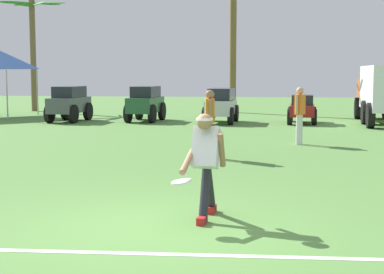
% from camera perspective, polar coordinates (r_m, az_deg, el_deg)
% --- Properties ---
extents(ground_plane, '(80.00, 80.00, 0.00)m').
position_cam_1_polar(ground_plane, '(7.36, -3.79, -9.12)').
color(ground_plane, '#53833D').
extents(field_line_paint, '(18.68, 0.82, 0.01)m').
position_cam_1_polar(field_line_paint, '(6.51, -5.29, -11.17)').
color(field_line_paint, white).
rests_on(field_line_paint, ground_plane).
extents(frisbee_thrower, '(0.54, 1.07, 1.43)m').
position_cam_1_polar(frisbee_thrower, '(7.76, 1.35, -2.27)').
color(frisbee_thrower, '#23232D').
rests_on(frisbee_thrower, ground_plane).
extents(frisbee_in_flight, '(0.33, 0.33, 0.07)m').
position_cam_1_polar(frisbee_in_flight, '(7.33, -1.05, -4.36)').
color(frisbee_in_flight, white).
extents(teammate_near_sideline, '(0.25, 0.50, 1.56)m').
position_cam_1_polar(teammate_near_sideline, '(13.39, 1.73, 1.94)').
color(teammate_near_sideline, black).
rests_on(teammate_near_sideline, ground_plane).
extents(teammate_midfield, '(0.33, 0.48, 1.56)m').
position_cam_1_polar(teammate_midfield, '(16.19, 10.40, 2.59)').
color(teammate_midfield, silver).
rests_on(teammate_midfield, ground_plane).
extents(parked_car_slot_a, '(1.32, 2.42, 1.40)m').
position_cam_1_polar(parked_car_slot_a, '(24.01, -11.82, 3.26)').
color(parked_car_slot_a, '#474C51').
rests_on(parked_car_slot_a, ground_plane).
extents(parked_car_slot_b, '(1.33, 2.42, 1.40)m').
position_cam_1_polar(parked_car_slot_b, '(23.71, -4.53, 3.34)').
color(parked_car_slot_b, '#235133').
rests_on(parked_car_slot_b, ground_plane).
extents(parked_car_slot_c, '(1.29, 2.46, 1.34)m').
position_cam_1_polar(parked_car_slot_c, '(22.88, 2.85, 3.19)').
color(parked_car_slot_c, '#B7BABF').
rests_on(parked_car_slot_c, ground_plane).
extents(parked_car_slot_d, '(1.22, 2.25, 1.10)m').
position_cam_1_polar(parked_car_slot_d, '(22.98, 10.63, 2.71)').
color(parked_car_slot_d, maroon).
rests_on(parked_car_slot_d, ground_plane).
extents(box_truck, '(1.66, 5.96, 2.20)m').
position_cam_1_polar(box_truck, '(23.77, 17.72, 4.25)').
color(box_truck, '#CC4C19').
rests_on(box_truck, ground_plane).
extents(palm_tree_far_left, '(3.22, 3.20, 5.67)m').
position_cam_1_polar(palm_tree_far_left, '(30.92, -15.18, 9.16)').
color(palm_tree_far_left, brown).
rests_on(palm_tree_far_left, ground_plane).
extents(palm_tree_left_of_centre, '(2.87, 3.33, 6.72)m').
position_cam_1_polar(palm_tree_left_of_centre, '(28.94, 4.03, 10.17)').
color(palm_tree_left_of_centre, brown).
rests_on(palm_tree_left_of_centre, ground_plane).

